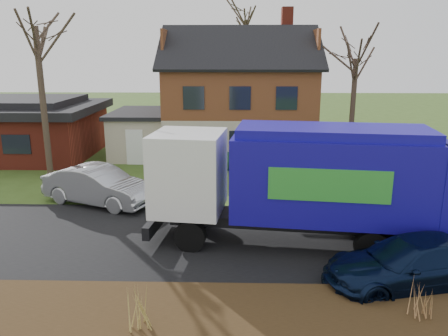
{
  "coord_description": "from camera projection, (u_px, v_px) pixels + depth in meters",
  "views": [
    {
      "loc": [
        1.73,
        -14.38,
        6.43
      ],
      "look_at": [
        1.3,
        2.5,
        1.98
      ],
      "focal_mm": 35.0,
      "sensor_mm": 36.0,
      "label": 1
    }
  ],
  "objects": [
    {
      "name": "navy_wagon",
      "position": [
        412.0,
        264.0,
        12.2
      ],
      "size": [
        5.37,
        3.11,
        1.46
      ],
      "primitive_type": "imported",
      "rotation": [
        0.0,
        0.0,
        -1.35
      ],
      "color": "black",
      "rests_on": "ground"
    },
    {
      "name": "tree_front_east",
      "position": [
        358.0,
        39.0,
        23.15
      ],
      "size": [
        3.17,
        3.17,
        8.8
      ],
      "color": "#3D2D25",
      "rests_on": "ground"
    },
    {
      "name": "road",
      "position": [
        186.0,
        239.0,
        15.58
      ],
      "size": [
        80.0,
        7.0,
        0.02
      ],
      "primitive_type": "cube",
      "color": "black",
      "rests_on": "ground"
    },
    {
      "name": "tree_back",
      "position": [
        247.0,
        4.0,
        35.28
      ],
      "size": [
        3.89,
        3.89,
        12.33
      ],
      "color": "#3D3225",
      "rests_on": "ground"
    },
    {
      "name": "tree_front_west",
      "position": [
        32.0,
        2.0,
        21.33
      ],
      "size": [
        3.62,
        3.62,
        10.77
      ],
      "color": "#443528",
      "rests_on": "ground"
    },
    {
      "name": "garbage_truck",
      "position": [
        299.0,
        178.0,
        14.59
      ],
      "size": [
        9.9,
        3.74,
        4.14
      ],
      "rotation": [
        0.0,
        0.0,
        -0.12
      ],
      "color": "black",
      "rests_on": "ground"
    },
    {
      "name": "mulch_verge",
      "position": [
        161.0,
        325.0,
        10.42
      ],
      "size": [
        80.0,
        3.5,
        0.3
      ],
      "primitive_type": "cube",
      "color": "black",
      "rests_on": "ground"
    },
    {
      "name": "ranch_house",
      "position": [
        21.0,
        128.0,
        27.98
      ],
      "size": [
        9.8,
        8.2,
        3.7
      ],
      "color": "maroon",
      "rests_on": "ground"
    },
    {
      "name": "silver_sedan",
      "position": [
        98.0,
        186.0,
        19.07
      ],
      "size": [
        5.33,
        3.57,
        1.66
      ],
      "primitive_type": "imported",
      "rotation": [
        0.0,
        0.0,
        1.17
      ],
      "color": "#A7AAAF",
      "rests_on": "ground"
    },
    {
      "name": "grass_clump_mid",
      "position": [
        140.0,
        307.0,
        9.95
      ],
      "size": [
        0.37,
        0.31,
        1.04
      ],
      "color": "tan",
      "rests_on": "mulch_verge"
    },
    {
      "name": "ground",
      "position": [
        186.0,
        239.0,
        15.58
      ],
      "size": [
        120.0,
        120.0,
        0.0
      ],
      "primitive_type": "plane",
      "color": "#36501A",
      "rests_on": "ground"
    },
    {
      "name": "main_house",
      "position": [
        231.0,
        92.0,
        27.96
      ],
      "size": [
        12.95,
        8.95,
        9.26
      ],
      "color": "#BEAF99",
      "rests_on": "ground"
    },
    {
      "name": "grass_clump_east",
      "position": [
        422.0,
        298.0,
        10.4
      ],
      "size": [
        0.38,
        0.31,
        0.94
      ],
      "color": "#A57649",
      "rests_on": "mulch_verge"
    }
  ]
}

